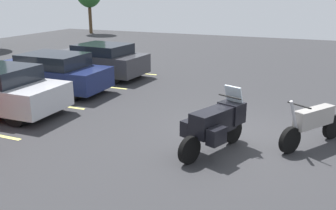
{
  "coord_description": "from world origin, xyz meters",
  "views": [
    {
      "loc": [
        -8.7,
        -1.78,
        3.52
      ],
      "look_at": [
        -0.82,
        1.57,
        0.88
      ],
      "focal_mm": 39.32,
      "sensor_mm": 36.0,
      "label": 1
    }
  ],
  "objects_px": {
    "motorcycle_second": "(313,123)",
    "car_navy": "(48,73)",
    "car_charcoal": "(98,60)",
    "motorcycle_touring": "(216,123)"
  },
  "relations": [
    {
      "from": "motorcycle_second",
      "to": "car_navy",
      "type": "relative_size",
      "value": 0.41
    },
    {
      "from": "car_charcoal",
      "to": "motorcycle_touring",
      "type": "bearing_deg",
      "value": -129.49
    },
    {
      "from": "motorcycle_second",
      "to": "car_charcoal",
      "type": "distance_m",
      "value": 9.9
    },
    {
      "from": "motorcycle_touring",
      "to": "car_navy",
      "type": "xyz_separation_m",
      "value": [
        2.8,
        7.13,
        0.01
      ]
    },
    {
      "from": "motorcycle_second",
      "to": "motorcycle_touring",
      "type": "bearing_deg",
      "value": 120.93
    },
    {
      "from": "car_charcoal",
      "to": "car_navy",
      "type": "bearing_deg",
      "value": 174.21
    },
    {
      "from": "motorcycle_second",
      "to": "car_charcoal",
      "type": "xyz_separation_m",
      "value": [
        4.43,
        8.85,
        0.15
      ]
    },
    {
      "from": "motorcycle_touring",
      "to": "car_charcoal",
      "type": "distance_m",
      "value": 8.87
    },
    {
      "from": "motorcycle_second",
      "to": "car_navy",
      "type": "distance_m",
      "value": 9.28
    },
    {
      "from": "motorcycle_touring",
      "to": "car_navy",
      "type": "distance_m",
      "value": 7.66
    }
  ]
}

